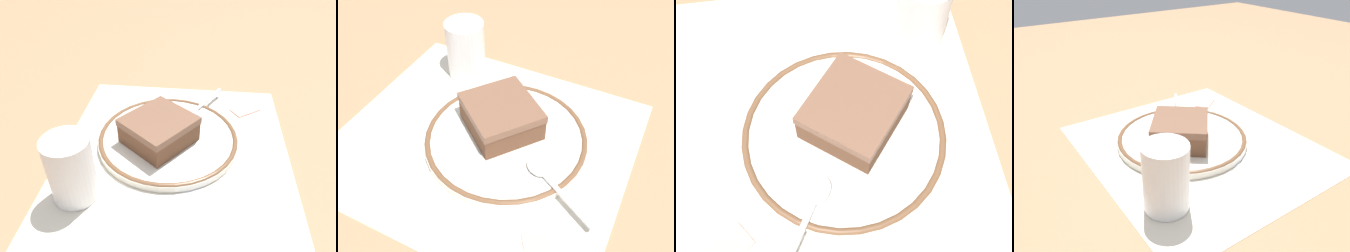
% 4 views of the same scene
% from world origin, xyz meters
% --- Properties ---
extents(ground_plane, '(2.40, 2.40, 0.00)m').
position_xyz_m(ground_plane, '(0.00, 0.00, 0.00)').
color(ground_plane, '#9E7551').
extents(placemat, '(0.40, 0.36, 0.00)m').
position_xyz_m(placemat, '(0.00, 0.00, 0.00)').
color(placemat, beige).
rests_on(placemat, ground_plane).
extents(plate, '(0.23, 0.23, 0.01)m').
position_xyz_m(plate, '(-0.03, -0.01, 0.01)').
color(plate, silver).
rests_on(plate, placemat).
extents(cake_slice, '(0.13, 0.13, 0.04)m').
position_xyz_m(cake_slice, '(-0.01, -0.03, 0.03)').
color(cake_slice, brown).
rests_on(cake_slice, plate).
extents(spoon, '(0.11, 0.07, 0.01)m').
position_xyz_m(spoon, '(-0.11, 0.03, 0.02)').
color(spoon, silver).
rests_on(spoon, plate).
extents(cup, '(0.06, 0.06, 0.10)m').
position_xyz_m(cup, '(0.10, -0.13, 0.04)').
color(cup, white).
rests_on(cup, placemat).
extents(napkin, '(0.15, 0.13, 0.00)m').
position_xyz_m(napkin, '(0.12, 0.07, 0.00)').
color(napkin, white).
rests_on(napkin, placemat).
extents(sugar_packet, '(0.05, 0.06, 0.01)m').
position_xyz_m(sugar_packet, '(-0.13, 0.12, 0.00)').
color(sugar_packet, '#E5998C').
rests_on(sugar_packet, placemat).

